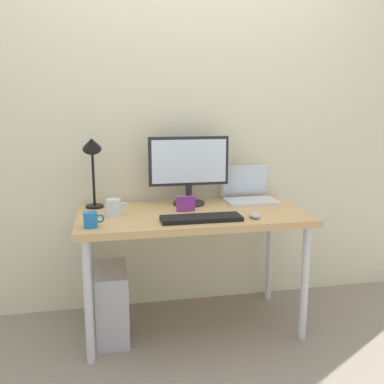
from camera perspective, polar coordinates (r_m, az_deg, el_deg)
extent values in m
plane|color=gray|center=(2.79, 0.00, -17.21)|extent=(6.00, 6.00, 0.00)
cube|color=beige|center=(2.84, -1.60, 10.64)|extent=(4.40, 0.04, 2.60)
cube|color=tan|center=(2.53, 0.00, -3.10)|extent=(1.32, 0.66, 0.04)
cylinder|color=silver|center=(2.36, -13.53, -13.95)|extent=(0.04, 0.04, 0.68)
cylinder|color=silver|center=(2.59, 14.67, -11.59)|extent=(0.04, 0.04, 0.68)
cylinder|color=silver|center=(2.86, -13.18, -9.31)|extent=(0.04, 0.04, 0.68)
cylinder|color=silver|center=(3.06, 10.18, -7.81)|extent=(0.04, 0.04, 0.68)
cylinder|color=#232328|center=(2.72, -0.42, -1.49)|extent=(0.20, 0.20, 0.01)
cylinder|color=#232328|center=(2.71, -0.42, -0.21)|extent=(0.04, 0.04, 0.11)
cube|color=#232328|center=(2.68, -0.43, 4.12)|extent=(0.50, 0.03, 0.30)
cube|color=white|center=(2.66, -0.36, 4.07)|extent=(0.46, 0.01, 0.27)
cube|color=silver|center=(2.79, 7.85, -1.23)|extent=(0.32, 0.22, 0.02)
cube|color=silver|center=(2.89, 7.03, 1.51)|extent=(0.32, 0.06, 0.21)
cube|color=white|center=(2.88, 7.08, 1.52)|extent=(0.30, 0.05, 0.18)
cylinder|color=black|center=(2.71, -12.73, -1.86)|extent=(0.11, 0.11, 0.01)
cylinder|color=black|center=(2.67, -12.90, 1.94)|extent=(0.02, 0.02, 0.35)
cone|color=black|center=(2.61, -13.11, 6.25)|extent=(0.11, 0.14, 0.13)
cube|color=black|center=(2.35, 1.22, -3.49)|extent=(0.44, 0.14, 0.02)
ellipsoid|color=#B2B2B7|center=(2.41, 8.26, -3.05)|extent=(0.06, 0.09, 0.03)
cylinder|color=#1E72BF|center=(2.27, -13.26, -3.59)|extent=(0.07, 0.07, 0.08)
torus|color=#1E72BF|center=(2.26, -12.06, -3.45)|extent=(0.05, 0.01, 0.05)
cylinder|color=silver|center=(2.48, -10.33, -2.02)|extent=(0.08, 0.08, 0.10)
torus|color=silver|center=(2.48, -9.08, -1.86)|extent=(0.05, 0.01, 0.05)
cube|color=purple|center=(2.53, -0.84, -1.53)|extent=(0.11, 0.03, 0.09)
cube|color=#B2B2B7|center=(2.63, -10.53, -14.22)|extent=(0.18, 0.36, 0.42)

